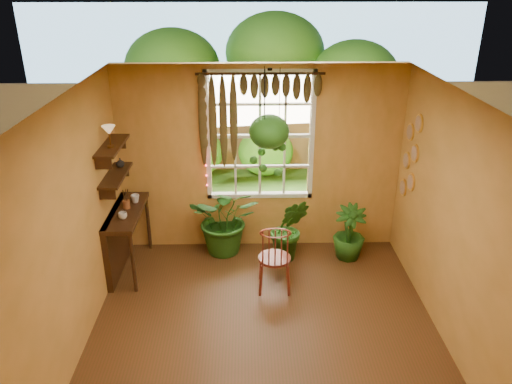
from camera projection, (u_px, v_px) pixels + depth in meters
floor at (265, 344)px, 5.55m from camera, size 4.50×4.50×0.00m
ceiling at (268, 105)px, 4.46m from camera, size 4.50×4.50×0.00m
wall_back at (260, 160)px, 7.06m from camera, size 4.00×0.00×4.00m
wall_left at (66, 240)px, 4.97m from camera, size 0.00×4.50×4.50m
wall_right at (464, 236)px, 5.05m from camera, size 0.00×4.50×4.50m
window at (260, 136)px, 6.95m from camera, size 1.52×0.10×1.86m
valance_vine at (254, 97)px, 6.61m from camera, size 1.70×0.12×1.10m
string_lights at (205, 135)px, 6.83m from camera, size 0.03×0.03×1.54m
wall_plates at (410, 157)px, 6.60m from camera, size 0.04×0.32×1.10m
counter_ledge at (120, 233)px, 6.75m from camera, size 0.40×1.20×0.90m
shelf_lower at (116, 175)px, 6.41m from camera, size 0.25×0.90×0.04m
shelf_upper at (112, 146)px, 6.25m from camera, size 0.25×0.90×0.04m
backyard at (264, 93)px, 11.32m from camera, size 14.00×10.00×12.00m
windsor_chair at (274, 267)px, 6.40m from camera, size 0.43×0.46×1.12m
potted_plant_left at (226, 218)px, 7.19m from camera, size 1.05×0.94×1.08m
potted_plant_mid at (289, 229)px, 7.01m from camera, size 0.56×0.47×0.97m
potted_plant_right at (349, 232)px, 7.09m from camera, size 0.48×0.48×0.81m
hanging_basket at (269, 134)px, 6.58m from camera, size 0.53×0.53×1.43m
cup_a at (123, 216)px, 6.37m from camera, size 0.14×0.14×0.09m
cup_b at (135, 199)px, 6.82m from camera, size 0.14×0.14×0.11m
brush_jar at (126, 199)px, 6.62m from camera, size 0.09×0.09×0.34m
shelf_vase at (120, 162)px, 6.62m from camera, size 0.13×0.13×0.12m
tiffany_lamp at (109, 132)px, 6.05m from camera, size 0.17×0.17×0.28m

